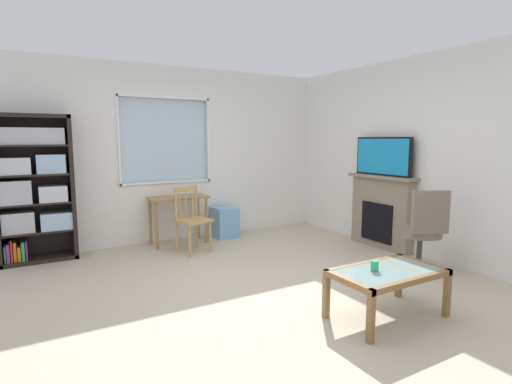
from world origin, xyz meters
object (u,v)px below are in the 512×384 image
desk_under_window (178,205)px  sippy_cup (375,266)px  fireplace (382,211)px  coffee_table (388,277)px  bookshelf (33,187)px  plastic_drawer_unit (224,222)px  office_chair (424,228)px  tv (383,156)px  wooden_chair (192,219)px

desk_under_window → sippy_cup: (0.62, -3.29, -0.11)m
fireplace → coffee_table: (-1.74, -1.67, -0.16)m
sippy_cup → coffee_table: bearing=-16.8°
coffee_table → sippy_cup: (-0.12, 0.04, 0.11)m
bookshelf → plastic_drawer_unit: (2.65, -0.06, -0.73)m
fireplace → office_chair: size_ratio=1.12×
bookshelf → coffee_table: bearing=-52.8°
fireplace → tv: (-0.02, 0.00, 0.79)m
bookshelf → desk_under_window: bearing=-3.3°
wooden_chair → plastic_drawer_unit: wooden_chair is taller
office_chair → fireplace: bearing=65.5°
wooden_chair → fireplace: size_ratio=0.81×
plastic_drawer_unit → sippy_cup: bearing=-92.8°
wooden_chair → tv: bearing=-25.0°
desk_under_window → tv: size_ratio=0.89×
coffee_table → sippy_cup: sippy_cup is taller
bookshelf → coffee_table: size_ratio=1.90×
tv → office_chair: tv is taller
coffee_table → desk_under_window: bearing=102.6°
bookshelf → fireplace: bookshelf is taller
bookshelf → coffee_table: 4.35m
plastic_drawer_unit → sippy_cup: 3.35m
office_chair → coffee_table: 1.38m
desk_under_window → tv: tv is taller
plastic_drawer_unit → sippy_cup: sippy_cup is taller
desk_under_window → fireplace: size_ratio=0.77×
coffee_table → sippy_cup: 0.17m
bookshelf → tv: bookshelf is taller
coffee_table → tv: bearing=44.2°
tv → office_chair: bearing=-113.7°
bookshelf → office_chair: (3.85, -2.85, -0.41)m
desk_under_window → wooden_chair: bearing=-88.7°
office_chair → coffee_table: office_chair is taller
sippy_cup → wooden_chair: bearing=102.4°
desk_under_window → coffee_table: desk_under_window is taller
fireplace → sippy_cup: size_ratio=12.41×
coffee_table → bookshelf: bearing=127.2°
desk_under_window → fireplace: bearing=-33.7°
coffee_table → plastic_drawer_unit: bearing=89.4°
bookshelf → office_chair: size_ratio=1.87×
tv → office_chair: 1.41m
desk_under_window → office_chair: bearing=-54.1°
tv → coffee_table: 2.58m
fireplace → coffee_table: size_ratio=1.13×
fireplace → coffee_table: bearing=-136.1°
wooden_chair → office_chair: size_ratio=0.90×
coffee_table → fireplace: bearing=43.9°
wooden_chair → sippy_cup: wooden_chair is taller
office_chair → tv: bearing=66.3°
tv → fireplace: bearing=-0.0°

